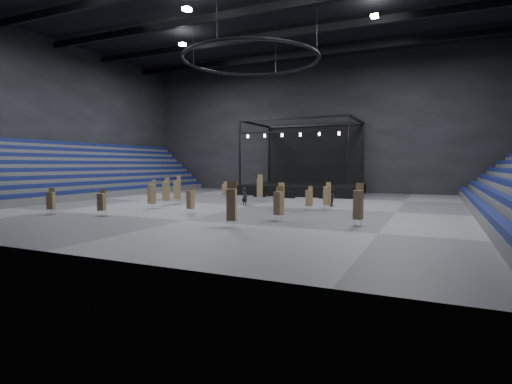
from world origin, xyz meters
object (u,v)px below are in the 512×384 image
at_px(chair_stack_5, 358,204).
at_px(chair_stack_9, 280,195).
at_px(chair_stack_11, 327,195).
at_px(stage, 305,182).
at_px(chair_stack_6, 309,198).
at_px(crew_member, 333,197).
at_px(flight_case_right, 324,195).
at_px(flight_case_left, 260,193).
at_px(chair_stack_0, 102,201).
at_px(flight_case_mid, 290,195).
at_px(chair_stack_14, 360,201).
at_px(chair_stack_8, 51,200).
at_px(chair_stack_1, 166,191).
at_px(chair_stack_3, 177,189).
at_px(chair_stack_12, 232,204).
at_px(chair_stack_13, 191,199).
at_px(man_center, 245,197).
at_px(chair_stack_4, 260,187).
at_px(chair_stack_10, 225,189).
at_px(chair_stack_7, 279,203).
at_px(chair_stack_2, 152,193).

relative_size(chair_stack_5, chair_stack_9, 1.17).
relative_size(chair_stack_9, chair_stack_11, 0.98).
height_order(stage, chair_stack_6, stage).
distance_m(chair_stack_6, crew_member, 4.11).
bearing_deg(flight_case_right, flight_case_left, -174.45).
height_order(flight_case_right, chair_stack_0, chair_stack_0).
relative_size(flight_case_left, flight_case_mid, 1.21).
height_order(chair_stack_9, chair_stack_14, chair_stack_9).
height_order(chair_stack_0, chair_stack_8, chair_stack_8).
height_order(flight_case_right, chair_stack_11, chair_stack_11).
relative_size(chair_stack_1, chair_stack_14, 1.23).
relative_size(chair_stack_1, chair_stack_3, 0.94).
bearing_deg(chair_stack_0, chair_stack_12, -22.89).
xyz_separation_m(chair_stack_5, chair_stack_14, (-0.72, 4.72, -0.25)).
bearing_deg(stage, chair_stack_5, -65.74).
xyz_separation_m(flight_case_right, chair_stack_13, (-5.93, -17.05, 0.73)).
xyz_separation_m(flight_case_left, flight_case_mid, (3.74, -0.20, -0.08)).
bearing_deg(man_center, chair_stack_3, 19.82).
xyz_separation_m(chair_stack_4, chair_stack_12, (5.32, -16.17, 0.02)).
height_order(chair_stack_3, chair_stack_12, chair_stack_12).
xyz_separation_m(chair_stack_12, man_center, (-4.87, 11.70, -0.60)).
bearing_deg(flight_case_right, flight_case_mid, -165.92).
distance_m(chair_stack_1, chair_stack_14, 17.71).
distance_m(chair_stack_10, crew_member, 13.88).
bearing_deg(chair_stack_7, chair_stack_1, 170.89).
bearing_deg(crew_member, chair_stack_11, -174.02).
height_order(chair_stack_4, chair_stack_14, chair_stack_4).
bearing_deg(chair_stack_6, chair_stack_14, -1.42).
relative_size(stage, chair_stack_8, 7.05).
height_order(chair_stack_0, chair_stack_3, chair_stack_3).
height_order(chair_stack_4, chair_stack_6, chair_stack_4).
height_order(chair_stack_3, chair_stack_11, chair_stack_3).
xyz_separation_m(chair_stack_11, chair_stack_13, (-8.81, -6.90, -0.10)).
height_order(chair_stack_4, chair_stack_12, chair_stack_12).
bearing_deg(chair_stack_11, flight_case_mid, 143.08).
distance_m(chair_stack_9, crew_member, 5.68).
bearing_deg(chair_stack_3, chair_stack_6, 11.35).
bearing_deg(chair_stack_7, man_center, 142.43).
distance_m(chair_stack_1, chair_stack_12, 14.97).
xyz_separation_m(chair_stack_1, chair_stack_7, (13.28, -5.59, -0.08)).
bearing_deg(chair_stack_14, chair_stack_5, -92.98).
xyz_separation_m(chair_stack_3, crew_member, (14.19, 3.60, -0.57)).
relative_size(flight_case_right, chair_stack_3, 0.40).
bearing_deg(chair_stack_5, chair_stack_3, 167.53).
bearing_deg(flight_case_right, chair_stack_5, -69.37).
xyz_separation_m(chair_stack_2, chair_stack_9, (10.32, 3.46, -0.09)).
bearing_deg(chair_stack_3, chair_stack_13, -34.63).
relative_size(chair_stack_4, chair_stack_14, 1.32).
height_order(chair_stack_5, chair_stack_12, chair_stack_12).
height_order(chair_stack_11, chair_stack_14, chair_stack_11).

